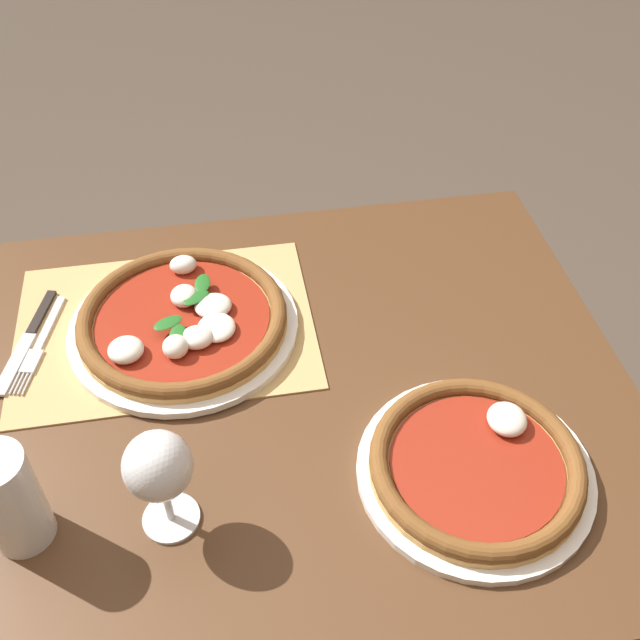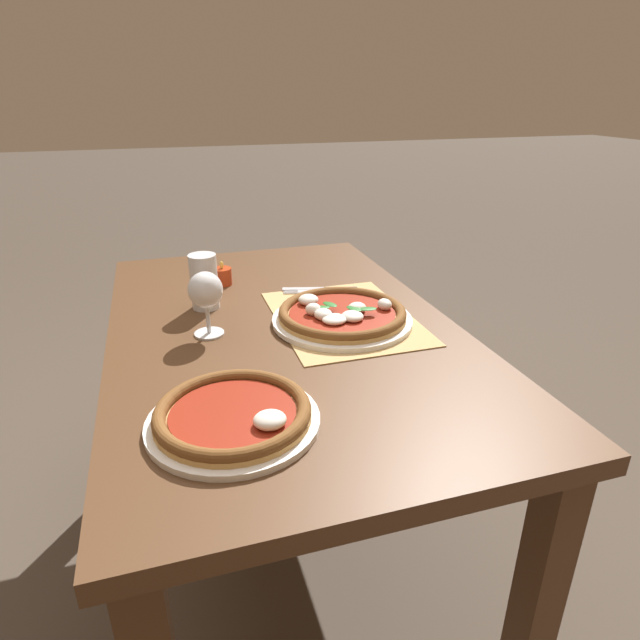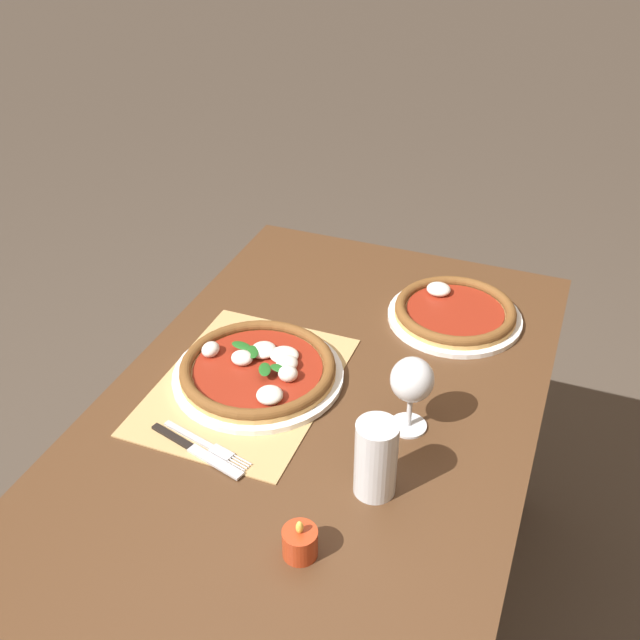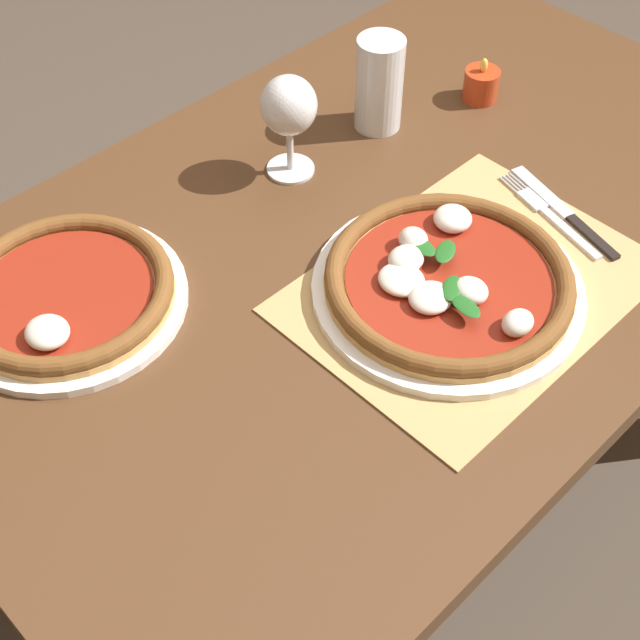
% 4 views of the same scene
% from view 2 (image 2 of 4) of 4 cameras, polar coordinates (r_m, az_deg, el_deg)
% --- Properties ---
extents(ground_plane, '(24.00, 24.00, 0.00)m').
position_cam_2_polar(ground_plane, '(1.76, -3.26, -23.07)').
color(ground_plane, '#473D33').
extents(dining_table, '(1.32, 0.82, 0.74)m').
position_cam_2_polar(dining_table, '(1.37, -3.86, -4.62)').
color(dining_table, '#4C301C').
rests_on(dining_table, ground).
extents(paper_placemat, '(0.45, 0.33, 0.00)m').
position_cam_2_polar(paper_placemat, '(1.36, 2.52, 0.30)').
color(paper_placemat, tan).
rests_on(paper_placemat, dining_table).
extents(pizza_near, '(0.35, 0.35, 0.05)m').
position_cam_2_polar(pizza_near, '(1.32, 2.33, 0.60)').
color(pizza_near, white).
rests_on(pizza_near, paper_placemat).
extents(pizza_far, '(0.30, 0.30, 0.05)m').
position_cam_2_polar(pizza_far, '(0.95, -9.19, -9.98)').
color(pizza_far, white).
rests_on(pizza_far, dining_table).
extents(wine_glass, '(0.08, 0.08, 0.16)m').
position_cam_2_polar(wine_glass, '(1.25, -12.10, 2.87)').
color(wine_glass, silver).
rests_on(wine_glass, dining_table).
extents(pint_glass, '(0.07, 0.07, 0.15)m').
position_cam_2_polar(pint_glass, '(1.43, -12.25, 3.91)').
color(pint_glass, silver).
rests_on(pint_glass, dining_table).
extents(fork, '(0.07, 0.20, 0.00)m').
position_cam_2_polar(fork, '(1.51, -0.19, 3.04)').
color(fork, '#B7B7BC').
rests_on(fork, paper_placemat).
extents(knife, '(0.07, 0.21, 0.01)m').
position_cam_2_polar(knife, '(1.53, -0.03, 3.33)').
color(knife, black).
rests_on(knife, paper_placemat).
extents(votive_candle, '(0.06, 0.06, 0.07)m').
position_cam_2_polar(votive_candle, '(1.60, -10.36, 4.54)').
color(votive_candle, '#B23819').
rests_on(votive_candle, dining_table).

